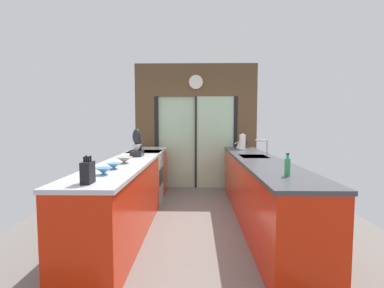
% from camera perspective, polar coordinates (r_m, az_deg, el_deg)
% --- Properties ---
extents(ground_plane, '(5.04, 7.60, 0.02)m').
position_cam_1_polar(ground_plane, '(4.47, 0.70, -14.37)').
color(ground_plane, slate).
extents(back_wall_unit, '(2.64, 0.12, 2.70)m').
position_cam_1_polar(back_wall_unit, '(6.03, 0.81, 5.33)').
color(back_wall_unit, brown).
rests_on(back_wall_unit, ground_plane).
extents(left_counter_run, '(0.62, 3.80, 0.92)m').
position_cam_1_polar(left_counter_run, '(3.99, -12.70, -9.65)').
color(left_counter_run, red).
rests_on(left_counter_run, ground_plane).
extents(right_counter_run, '(0.62, 3.80, 0.92)m').
position_cam_1_polar(right_counter_run, '(4.14, 13.53, -9.18)').
color(right_counter_run, red).
rests_on(right_counter_run, ground_plane).
extents(sink_faucet, '(0.19, 0.02, 0.25)m').
position_cam_1_polar(sink_faucet, '(4.32, 14.86, -0.24)').
color(sink_faucet, '#B7BABC').
rests_on(sink_faucet, right_counter_run).
extents(oven_range, '(0.60, 0.60, 0.92)m').
position_cam_1_polar(oven_range, '(5.06, -9.66, -6.73)').
color(oven_range, '#B7BABC').
rests_on(oven_range, ground_plane).
extents(mixing_bowl_near, '(0.16, 0.16, 0.07)m').
position_cam_1_polar(mixing_bowl_near, '(2.84, -17.83, -5.32)').
color(mixing_bowl_near, teal).
rests_on(mixing_bowl_near, left_counter_run).
extents(mixing_bowl_mid, '(0.16, 0.16, 0.07)m').
position_cam_1_polar(mixing_bowl_mid, '(3.15, -15.89, -4.38)').
color(mixing_bowl_mid, teal).
rests_on(mixing_bowl_mid, left_counter_run).
extents(mixing_bowl_far, '(0.20, 0.20, 0.08)m').
position_cam_1_polar(mixing_bowl_far, '(3.57, -13.84, -3.21)').
color(mixing_bowl_far, gray).
rests_on(mixing_bowl_far, left_counter_run).
extents(knife_block, '(0.08, 0.14, 0.24)m').
position_cam_1_polar(knife_block, '(2.47, -20.77, -5.50)').
color(knife_block, black).
rests_on(knife_block, left_counter_run).
extents(stand_mixer, '(0.17, 0.27, 0.42)m').
position_cam_1_polar(stand_mixer, '(4.28, -11.29, -0.32)').
color(stand_mixer, black).
rests_on(stand_mixer, left_counter_run).
extents(kettle, '(0.26, 0.17, 0.22)m').
position_cam_1_polar(kettle, '(5.60, 9.95, 0.16)').
color(kettle, '#B7BABC').
rests_on(kettle, right_counter_run).
extents(soap_bottle, '(0.06, 0.06, 0.22)m').
position_cam_1_polar(soap_bottle, '(2.80, 19.13, -4.40)').
color(soap_bottle, '#339E56').
rests_on(soap_bottle, right_counter_run).
extents(paper_towel_roll, '(0.13, 0.13, 0.31)m').
position_cam_1_polar(paper_towel_roll, '(5.32, 10.40, 0.39)').
color(paper_towel_roll, '#B7BABC').
rests_on(paper_towel_roll, right_counter_run).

